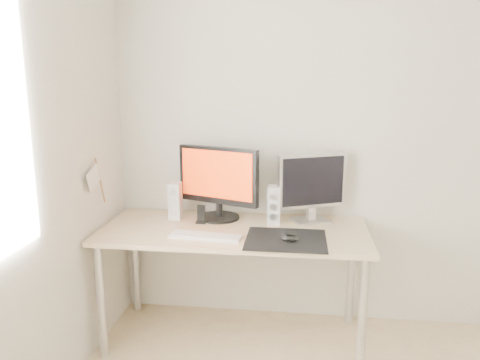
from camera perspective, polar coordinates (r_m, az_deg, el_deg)
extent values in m
plane|color=silver|center=(3.11, 17.54, 4.98)|extent=(3.50, 0.00, 3.50)
cube|color=black|center=(2.65, 5.62, -7.24)|extent=(0.45, 0.40, 0.00)
ellipsoid|color=black|center=(2.62, 6.06, -7.06)|extent=(0.10, 0.06, 0.04)
cube|color=#D1B587|center=(2.84, -0.74, -6.20)|extent=(1.60, 0.70, 0.03)
cylinder|color=silver|center=(2.91, -16.59, -14.01)|extent=(0.05, 0.05, 0.70)
cylinder|color=silver|center=(2.72, 14.66, -15.91)|extent=(0.05, 0.05, 0.70)
cylinder|color=silver|center=(3.40, -12.66, -9.83)|extent=(0.05, 0.05, 0.70)
cylinder|color=silver|center=(3.24, 13.36, -11.06)|extent=(0.05, 0.05, 0.70)
cylinder|color=black|center=(3.03, -2.54, -4.55)|extent=(0.33, 0.33, 0.02)
cylinder|color=black|center=(3.01, -2.55, -3.32)|extent=(0.05, 0.05, 0.12)
cube|color=black|center=(2.95, -2.67, 0.57)|extent=(0.53, 0.23, 0.36)
cube|color=#FF400D|center=(2.93, -2.91, 0.67)|extent=(0.47, 0.18, 0.30)
cube|color=silver|center=(3.00, 8.59, -4.88)|extent=(0.27, 0.24, 0.01)
cube|color=silver|center=(2.98, 8.63, -3.82)|extent=(0.06, 0.06, 0.10)
cube|color=silver|center=(2.93, 8.76, -0.07)|extent=(0.43, 0.22, 0.34)
cube|color=black|center=(2.91, 8.95, -0.16)|extent=(0.37, 0.18, 0.30)
cube|color=silver|center=(3.02, -7.91, -2.53)|extent=(0.08, 0.09, 0.24)
cylinder|color=#ACACAE|center=(3.00, -8.08, -3.93)|extent=(0.05, 0.01, 0.05)
cylinder|color=silver|center=(2.98, -8.11, -2.73)|extent=(0.05, 0.01, 0.05)
cylinder|color=#AAAAAD|center=(2.96, -8.15, -1.52)|extent=(0.05, 0.01, 0.05)
cube|color=silver|center=(2.90, 4.17, -3.06)|extent=(0.08, 0.09, 0.24)
cylinder|color=silver|center=(2.88, 4.10, -4.53)|extent=(0.05, 0.01, 0.05)
cylinder|color=#B7B7B9|center=(2.86, 4.12, -3.28)|extent=(0.05, 0.01, 0.05)
cylinder|color=silver|center=(2.84, 4.14, -2.02)|extent=(0.05, 0.01, 0.05)
cube|color=silver|center=(2.69, -4.16, -6.88)|extent=(0.43, 0.18, 0.01)
cube|color=white|center=(2.68, -4.17, -6.72)|extent=(0.41, 0.16, 0.01)
cube|color=black|center=(2.94, -4.74, -5.10)|extent=(0.06, 0.05, 0.01)
cube|color=black|center=(2.93, -4.76, -4.04)|extent=(0.05, 0.02, 0.10)
cylinder|color=#A57F54|center=(2.90, -16.66, -0.09)|extent=(0.01, 0.10, 0.29)
cube|color=white|center=(2.81, -17.41, 0.31)|extent=(0.00, 0.19, 0.15)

